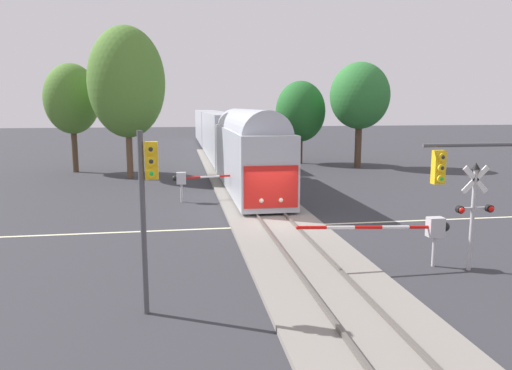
% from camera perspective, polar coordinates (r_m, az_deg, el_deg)
% --- Properties ---
extents(ground_plane, '(220.00, 220.00, 0.00)m').
position_cam_1_polar(ground_plane, '(23.47, 2.37, -4.83)').
color(ground_plane, '#333338').
extents(road_centre_stripe, '(44.00, 0.20, 0.01)m').
position_cam_1_polar(road_centre_stripe, '(23.47, 2.37, -4.82)').
color(road_centre_stripe, beige).
rests_on(road_centre_stripe, ground).
extents(railway_track, '(4.40, 80.00, 0.32)m').
position_cam_1_polar(railway_track, '(23.45, 2.37, -4.61)').
color(railway_track, gray).
rests_on(railway_track, ground).
extents(commuter_train, '(3.04, 61.81, 5.16)m').
position_cam_1_polar(commuter_train, '(52.92, -4.17, 6.03)').
color(commuter_train, '#B2B7C1').
rests_on(commuter_train, railway_track).
extents(crossing_gate_near, '(5.63, 0.40, 1.80)m').
position_cam_1_polar(crossing_gate_near, '(18.26, 18.57, -4.88)').
color(crossing_gate_near, '#B7B7BC').
rests_on(crossing_gate_near, ground).
extents(crossing_signal_mast, '(1.36, 0.44, 3.80)m').
position_cam_1_polar(crossing_signal_mast, '(18.36, 24.11, -2.20)').
color(crossing_signal_mast, '#B2B2B7').
rests_on(crossing_signal_mast, ground).
extents(crossing_gate_far, '(6.30, 0.40, 1.80)m').
position_cam_1_polar(crossing_gate_far, '(29.29, -7.26, 0.75)').
color(crossing_gate_far, '#B7B7BC').
rests_on(crossing_gate_far, ground).
extents(traffic_signal_near_left, '(0.53, 0.38, 5.08)m').
position_cam_1_polar(traffic_signal_near_left, '(13.36, -12.59, -0.93)').
color(traffic_signal_near_left, '#4C4C51').
rests_on(traffic_signal_near_left, ground).
extents(traffic_signal_near_right, '(4.01, 0.38, 4.81)m').
position_cam_1_polar(traffic_signal_near_right, '(16.56, 26.55, 0.89)').
color(traffic_signal_near_right, '#4C4C51').
rests_on(traffic_signal_near_right, ground).
extents(pine_left_background, '(4.59, 4.59, 9.24)m').
position_cam_1_polar(pine_left_background, '(44.76, -20.73, 9.37)').
color(pine_left_background, '#4C3828').
rests_on(pine_left_background, ground).
extents(oak_far_right, '(5.43, 5.43, 9.61)m').
position_cam_1_polar(oak_far_right, '(46.14, 12.03, 10.13)').
color(oak_far_right, '#4C3828').
rests_on(oak_far_right, ground).
extents(elm_centre_background, '(4.86, 4.86, 8.09)m').
position_cam_1_polar(elm_centre_background, '(48.50, 5.22, 8.54)').
color(elm_centre_background, '#4C3828').
rests_on(elm_centre_background, ground).
extents(oak_behind_train, '(5.89, 5.89, 11.76)m').
position_cam_1_polar(oak_behind_train, '(39.76, -14.88, 11.51)').
color(oak_behind_train, brown).
rests_on(oak_behind_train, ground).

